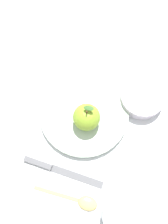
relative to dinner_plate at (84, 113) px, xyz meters
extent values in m
plane|color=silver|center=(-0.03, -0.01, -0.01)|extent=(2.40, 2.40, 0.00)
cylinder|color=#B2C6B2|center=(0.00, 0.00, 0.00)|extent=(0.24, 0.24, 0.02)
torus|color=#B2C6B2|center=(0.00, 0.00, 0.00)|extent=(0.24, 0.24, 0.01)
sphere|color=#8CB22D|center=(-0.02, -0.02, 0.04)|extent=(0.07, 0.07, 0.07)
cylinder|color=#4C3319|center=(-0.02, -0.02, 0.08)|extent=(0.00, 0.00, 0.02)
ellipsoid|color=#386628|center=(-0.01, -0.02, 0.09)|extent=(0.02, 0.03, 0.01)
cylinder|color=silver|center=(0.11, -0.12, 0.01)|extent=(0.12, 0.12, 0.04)
torus|color=silver|center=(0.11, -0.12, 0.02)|extent=(0.12, 0.12, 0.01)
cylinder|color=#AB9FAF|center=(0.11, -0.12, 0.02)|extent=(0.10, 0.10, 0.01)
cylinder|color=silver|center=(-0.19, -0.19, 0.02)|extent=(0.07, 0.07, 0.07)
torus|color=silver|center=(-0.19, -0.19, 0.06)|extent=(0.07, 0.07, 0.01)
cylinder|color=#8B959D|center=(-0.19, -0.19, 0.06)|extent=(0.06, 0.06, 0.01)
cube|color=#59595E|center=(-0.16, -0.06, -0.01)|extent=(0.04, 0.14, 0.00)
cube|color=#59595E|center=(-0.17, 0.04, -0.01)|extent=(0.03, 0.08, 0.01)
ellipsoid|color=#D8B766|center=(-0.20, -0.12, -0.01)|extent=(0.04, 0.05, 0.01)
cube|color=#D8B766|center=(-0.22, -0.04, -0.01)|extent=(0.03, 0.11, 0.01)
camera|label=1|loc=(-0.17, -0.09, 0.64)|focal=39.98mm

